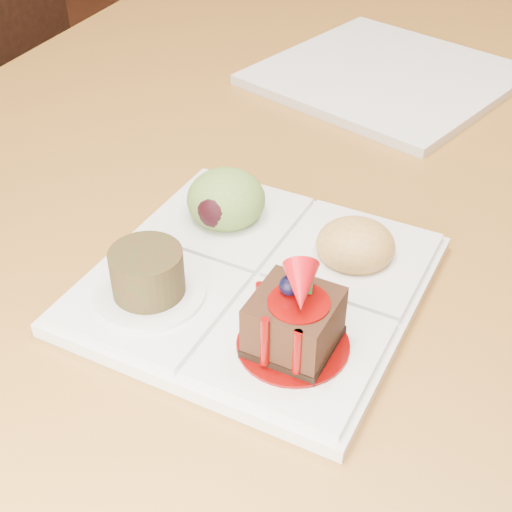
% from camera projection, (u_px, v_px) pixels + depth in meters
% --- Properties ---
extents(ground, '(6.00, 6.00, 0.00)m').
position_uv_depth(ground, '(340.00, 489.00, 1.29)').
color(ground, brown).
extents(dining_table, '(1.00, 1.80, 0.75)m').
position_uv_depth(dining_table, '(381.00, 163.00, 0.87)').
color(dining_table, '#A46A2A').
rests_on(dining_table, ground).
extents(chair_left, '(0.51, 0.51, 1.03)m').
position_uv_depth(chair_left, '(19.00, 69.00, 1.33)').
color(chair_left, black).
rests_on(chair_left, ground).
extents(sampler_plate, '(0.26, 0.26, 0.10)m').
position_uv_depth(sampler_plate, '(256.00, 268.00, 0.57)').
color(sampler_plate, silver).
rests_on(sampler_plate, dining_table).
extents(second_plate, '(0.35, 0.35, 0.01)m').
position_uv_depth(second_plate, '(386.00, 76.00, 0.90)').
color(second_plate, silver).
rests_on(second_plate, dining_table).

